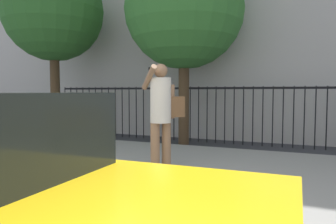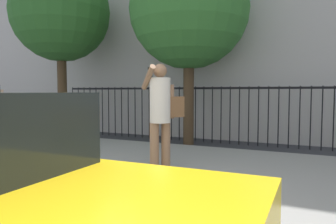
# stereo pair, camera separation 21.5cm
# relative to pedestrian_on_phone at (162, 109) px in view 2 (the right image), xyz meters

# --- Properties ---
(sidewalk) EXTENTS (28.00, 4.40, 0.15)m
(sidewalk) POSITION_rel_pedestrian_on_phone_xyz_m (0.46, 0.37, -1.10)
(sidewalk) COLOR gray
(sidewalk) RESTS_ON ground
(iron_fence) EXTENTS (12.03, 0.04, 1.60)m
(iron_fence) POSITION_rel_pedestrian_on_phone_xyz_m (0.46, 4.07, -0.15)
(iron_fence) COLOR black
(iron_fence) RESTS_ON ground
(pedestrian_on_phone) EXTENTS (0.68, 0.70, 1.76)m
(pedestrian_on_phone) POSITION_rel_pedestrian_on_phone_xyz_m (0.00, 0.00, 0.00)
(pedestrian_on_phone) COLOR #936B4C
(pedestrian_on_phone) RESTS_ON sidewalk
(street_tree_near) EXTENTS (3.22, 3.22, 5.29)m
(street_tree_near) POSITION_rel_pedestrian_on_phone_xyz_m (-0.94, 3.51, 2.49)
(street_tree_near) COLOR #4C3823
(street_tree_near) RESTS_ON ground
(street_tree_mid) EXTENTS (2.99, 2.99, 5.37)m
(street_tree_mid) POSITION_rel_pedestrian_on_phone_xyz_m (-4.93, 2.94, 2.68)
(street_tree_mid) COLOR #4C3823
(street_tree_mid) RESTS_ON ground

